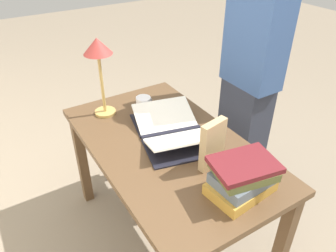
{
  "coord_description": "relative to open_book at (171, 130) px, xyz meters",
  "views": [
    {
      "loc": [
        -1.18,
        0.73,
        1.77
      ],
      "look_at": [
        0.04,
        -0.02,
        0.82
      ],
      "focal_mm": 35.0,
      "sensor_mm": 36.0,
      "label": 1
    }
  ],
  "objects": [
    {
      "name": "reading_desk",
      "position": [
        -0.06,
        0.06,
        -0.13
      ],
      "size": [
        1.28,
        0.74,
        0.74
      ],
      "color": "brown",
      "rests_on": "ground_plane"
    },
    {
      "name": "coffee_mug",
      "position": [
        0.29,
        0.01,
        0.02
      ],
      "size": [
        0.09,
        0.12,
        0.1
      ],
      "rotation": [
        0.0,
        0.0,
        5.06
      ],
      "color": "white",
      "rests_on": "reading_desk"
    },
    {
      "name": "open_book",
      "position": [
        0.0,
        0.0,
        0.0
      ],
      "size": [
        0.59,
        0.46,
        0.09
      ],
      "rotation": [
        0.0,
        0.0,
        -0.23
      ],
      "color": "black",
      "rests_on": "reading_desk"
    },
    {
      "name": "book_standing_upright",
      "position": [
        -0.32,
        -0.02,
        0.1
      ],
      "size": [
        0.06,
        0.15,
        0.25
      ],
      "rotation": [
        0.0,
        0.0,
        0.19
      ],
      "color": "tan",
      "rests_on": "reading_desk"
    },
    {
      "name": "person_reader",
      "position": [
        0.08,
        -0.63,
        0.12
      ],
      "size": [
        0.36,
        0.22,
        1.78
      ],
      "rotation": [
        0.0,
        0.0,
        3.14
      ],
      "color": "#2D3342",
      "rests_on": "ground_plane"
    },
    {
      "name": "ground_plane",
      "position": [
        -0.06,
        0.06,
        -0.77
      ],
      "size": [
        12.0,
        12.0,
        0.0
      ],
      "primitive_type": "plane",
      "color": "gray"
    },
    {
      "name": "reading_lamp",
      "position": [
        0.4,
        0.22,
        0.34
      ],
      "size": [
        0.16,
        0.16,
        0.46
      ],
      "color": "tan",
      "rests_on": "reading_desk"
    },
    {
      "name": "pencil",
      "position": [
        -0.04,
        -0.2,
        -0.02
      ],
      "size": [
        0.04,
        0.16,
        0.01
      ],
      "rotation": [
        0.0,
        0.0,
        0.23
      ],
      "color": "gold",
      "rests_on": "reading_desk"
    },
    {
      "name": "book_stack_tall",
      "position": [
        -0.53,
        -0.02,
        0.06
      ],
      "size": [
        0.24,
        0.3,
        0.17
      ],
      "color": "#BC8933",
      "rests_on": "reading_desk"
    }
  ]
}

